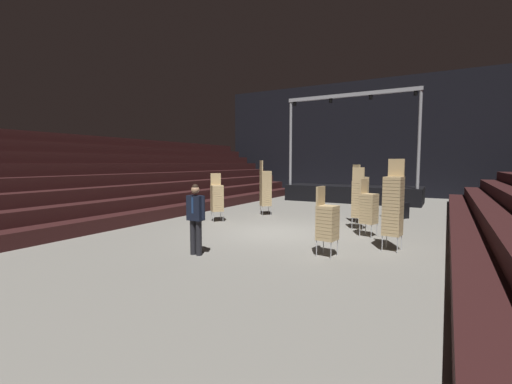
{
  "coord_description": "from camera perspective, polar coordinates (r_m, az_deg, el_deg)",
  "views": [
    {
      "loc": [
        4.87,
        -10.14,
        2.29
      ],
      "look_at": [
        -0.21,
        -0.97,
        1.4
      ],
      "focal_mm": 24.26,
      "sensor_mm": 36.0,
      "label": 1
    }
  ],
  "objects": [
    {
      "name": "ground_plane",
      "position": [
        11.49,
        3.31,
        -6.91
      ],
      "size": [
        22.0,
        30.0,
        0.1
      ],
      "primitive_type": "cube",
      "color": "gray"
    },
    {
      "name": "arena_end_wall",
      "position": [
        25.66,
        18.21,
        8.43
      ],
      "size": [
        22.0,
        0.3,
        8.0
      ],
      "primitive_type": "cube",
      "color": "black",
      "rests_on": "ground_plane"
    },
    {
      "name": "chair_stack_front_left",
      "position": [
        13.69,
        16.78,
        -0.3
      ],
      "size": [
        0.62,
        0.62,
        2.22
      ],
      "rotation": [
        0.0,
        0.0,
        5.56
      ],
      "color": "#B2B5BA",
      "rests_on": "ground_plane"
    },
    {
      "name": "stage_riser",
      "position": [
        21.19,
        15.63,
        0.1
      ],
      "size": [
        7.58,
        2.66,
        6.11
      ],
      "color": "black",
      "rests_on": "ground_plane"
    },
    {
      "name": "chair_stack_mid_left",
      "position": [
        11.3,
        18.07,
        -2.45
      ],
      "size": [
        0.54,
        0.54,
        1.79
      ],
      "rotation": [
        0.0,
        0.0,
        4.44
      ],
      "color": "#B2B5BA",
      "rests_on": "ground_plane"
    },
    {
      "name": "chair_stack_rear_right",
      "position": [
        15.14,
        1.57,
        0.7
      ],
      "size": [
        0.62,
        0.62,
        2.39
      ],
      "rotation": [
        0.0,
        0.0,
        5.45
      ],
      "color": "#B2B5BA",
      "rests_on": "ground_plane"
    },
    {
      "name": "bleacher_bank_left",
      "position": [
        17.03,
        -20.14,
        2.9
      ],
      "size": [
        6.0,
        24.0,
        3.6
      ],
      "rotation": [
        0.0,
        0.0,
        1.57
      ],
      "color": "black",
      "rests_on": "ground_plane"
    },
    {
      "name": "chair_stack_rear_left",
      "position": [
        12.43,
        16.74,
        -1.0
      ],
      "size": [
        0.49,
        0.49,
        2.14
      ],
      "rotation": [
        0.0,
        0.0,
        6.16
      ],
      "color": "#B2B5BA",
      "rests_on": "ground_plane"
    },
    {
      "name": "equipment_road_case",
      "position": [
        15.61,
        22.0,
        -2.75
      ],
      "size": [
        1.08,
        0.99,
        0.64
      ],
      "primitive_type": "cube",
      "rotation": [
        0.0,
        0.0,
        -0.57
      ],
      "color": "black",
      "rests_on": "ground_plane"
    },
    {
      "name": "chair_stack_front_right",
      "position": [
        13.55,
        -6.46,
        -0.89
      ],
      "size": [
        0.62,
        0.62,
        1.88
      ],
      "rotation": [
        0.0,
        0.0,
        3.99
      ],
      "color": "#B2B5BA",
      "rests_on": "ground_plane"
    },
    {
      "name": "man_with_tie",
      "position": [
        8.67,
        -9.95,
        -3.74
      ],
      "size": [
        0.57,
        0.24,
        1.77
      ],
      "rotation": [
        0.0,
        0.0,
        3.13
      ],
      "color": "black",
      "rests_on": "ground_plane"
    },
    {
      "name": "chair_stack_mid_right",
      "position": [
        9.64,
        21.67,
        -2.01
      ],
      "size": [
        0.49,
        0.49,
        2.39
      ],
      "rotation": [
        0.0,
        0.0,
        3.01
      ],
      "color": "#B2B5BA",
      "rests_on": "ground_plane"
    },
    {
      "name": "chair_stack_mid_centre",
      "position": [
        8.65,
        11.64,
        -4.76
      ],
      "size": [
        0.5,
        0.5,
        1.71
      ],
      "rotation": [
        0.0,
        0.0,
        4.57
      ],
      "color": "#B2B5BA",
      "rests_on": "ground_plane"
    }
  ]
}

